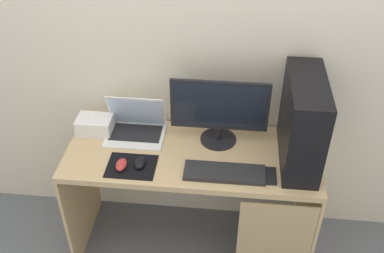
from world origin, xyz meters
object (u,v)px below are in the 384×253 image
object	(u,v)px
monitor	(219,111)
cell_phone	(270,176)
mouse_right	(121,165)
pc_tower	(302,122)
mouse_left	(140,163)
projector	(95,125)
laptop	(136,127)
keyboard	(224,173)

from	to	relation	value
monitor	cell_phone	world-z (taller)	monitor
mouse_right	monitor	bearing A→B (deg)	29.55
monitor	mouse_right	size ratio (longest dim) A/B	5.55
pc_tower	mouse_left	bearing A→B (deg)	-169.40
projector	mouse_right	world-z (taller)	projector
monitor	projector	distance (m)	0.73
monitor	pc_tower	bearing A→B (deg)	-13.10
pc_tower	mouse_right	bearing A→B (deg)	-168.97
monitor	projector	world-z (taller)	monitor
cell_phone	mouse_left	bearing A→B (deg)	178.93
pc_tower	mouse_right	distance (m)	0.97
mouse_right	mouse_left	bearing A→B (deg)	14.74
monitor	mouse_left	size ratio (longest dim) A/B	5.55
laptop	projector	world-z (taller)	laptop
monitor	laptop	xyz separation A→B (m)	(-0.48, 0.02, -0.16)
keyboard	mouse_left	size ratio (longest dim) A/B	4.38
mouse_right	keyboard	bearing A→B (deg)	0.53
keyboard	cell_phone	distance (m)	0.23
mouse_right	laptop	bearing A→B (deg)	86.55
projector	keyboard	world-z (taller)	projector
laptop	mouse_left	distance (m)	0.29
keyboard	monitor	bearing A→B (deg)	99.98
projector	mouse_right	bearing A→B (deg)	-52.77
monitor	projector	xyz separation A→B (m)	(-0.71, 0.01, -0.16)
laptop	mouse_right	distance (m)	0.30
laptop	mouse_right	size ratio (longest dim) A/B	3.46
projector	cell_phone	world-z (taller)	projector
pc_tower	projector	world-z (taller)	pc_tower
mouse_left	mouse_right	bearing A→B (deg)	-165.26
laptop	keyboard	xyz separation A→B (m)	(0.52, -0.29, -0.04)
pc_tower	cell_phone	distance (m)	0.32
keyboard	mouse_right	xyz separation A→B (m)	(-0.54, -0.01, 0.01)
monitor	keyboard	size ratio (longest dim) A/B	1.27
pc_tower	mouse_right	world-z (taller)	pc_tower
pc_tower	projector	distance (m)	1.16
pc_tower	monitor	world-z (taller)	pc_tower
keyboard	mouse_left	world-z (taller)	mouse_left
monitor	keyboard	distance (m)	0.34
monitor	laptop	world-z (taller)	monitor
laptop	monitor	bearing A→B (deg)	-2.26
pc_tower	projector	xyz separation A→B (m)	(-1.14, 0.11, -0.19)
pc_tower	keyboard	bearing A→B (deg)	-155.34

